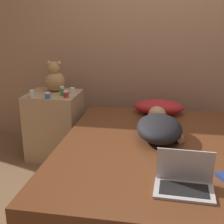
# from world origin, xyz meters

# --- Properties ---
(ground_plane) EXTENTS (12.00, 12.00, 0.00)m
(ground_plane) POSITION_xyz_m (0.00, 0.00, 0.00)
(ground_plane) COLOR brown
(wall_back) EXTENTS (8.00, 0.06, 2.60)m
(wall_back) POSITION_xyz_m (0.00, 1.29, 1.30)
(wall_back) COLOR tan
(wall_back) RESTS_ON ground_plane
(bed) EXTENTS (1.55, 2.02, 0.51)m
(bed) POSITION_xyz_m (0.00, 0.00, 0.25)
(bed) COLOR brown
(bed) RESTS_ON ground_plane
(nightstand) EXTENTS (0.54, 0.49, 0.71)m
(nightstand) POSITION_xyz_m (-1.11, 0.73, 0.36)
(nightstand) COLOR tan
(nightstand) RESTS_ON ground_plane
(pillow) EXTENTS (0.51, 0.29, 0.15)m
(pillow) POSITION_xyz_m (0.01, 0.82, 0.59)
(pillow) COLOR red
(pillow) RESTS_ON bed
(person_lying) EXTENTS (0.43, 0.75, 0.18)m
(person_lying) POSITION_xyz_m (0.03, 0.20, 0.60)
(person_lying) COLOR black
(person_lying) RESTS_ON bed
(laptop) EXTENTS (0.36, 0.24, 0.24)m
(laptop) POSITION_xyz_m (0.20, -0.61, 0.57)
(laptop) COLOR silver
(laptop) RESTS_ON bed
(teddy_bear) EXTENTS (0.21, 0.21, 0.33)m
(teddy_bear) POSITION_xyz_m (-1.11, 0.83, 0.85)
(teddy_bear) COLOR tan
(teddy_bear) RESTS_ON nightstand
(bottle_green) EXTENTS (0.05, 0.05, 0.09)m
(bottle_green) POSITION_xyz_m (-0.98, 0.66, 0.76)
(bottle_green) COLOR #3D8E4C
(bottle_green) RESTS_ON nightstand
(bottle_white) EXTENTS (0.05, 0.05, 0.06)m
(bottle_white) POSITION_xyz_m (-0.91, 0.77, 0.74)
(bottle_white) COLOR white
(bottle_white) RESTS_ON nightstand
(bottle_blue) EXTENTS (0.06, 0.06, 0.06)m
(bottle_blue) POSITION_xyz_m (-1.09, 0.53, 0.74)
(bottle_blue) COLOR #3866B2
(bottle_blue) RESTS_ON nightstand
(bottle_red) EXTENTS (0.05, 0.05, 0.07)m
(bottle_red) POSITION_xyz_m (-0.92, 0.59, 0.75)
(bottle_red) COLOR #B72D2D
(bottle_red) RESTS_ON nightstand
(bottle_clear) EXTENTS (0.04, 0.04, 0.08)m
(bottle_clear) POSITION_xyz_m (-1.25, 0.52, 0.75)
(bottle_clear) COLOR silver
(bottle_clear) RESTS_ON nightstand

